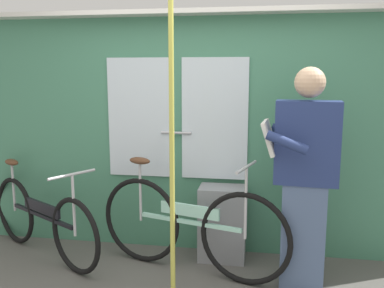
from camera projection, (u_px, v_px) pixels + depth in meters
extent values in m
cube|color=#427F60|center=(199.00, 137.00, 3.92)|extent=(4.57, 0.08, 2.16)
cube|color=silver|center=(140.00, 118.00, 3.93)|extent=(0.60, 0.02, 1.10)
cube|color=silver|center=(215.00, 119.00, 3.82)|extent=(0.60, 0.02, 1.10)
cylinder|color=#B2B2B7|center=(176.00, 133.00, 3.88)|extent=(0.28, 0.02, 0.02)
cube|color=silver|center=(198.00, 12.00, 3.64)|extent=(4.57, 0.28, 0.04)
torus|color=black|center=(245.00, 239.00, 3.33)|extent=(0.74, 0.26, 0.76)
torus|color=black|center=(141.00, 220.00, 3.74)|extent=(0.74, 0.26, 0.76)
cube|color=#9EDBC6|center=(190.00, 222.00, 3.53)|extent=(0.89, 0.29, 0.03)
cube|color=#9EDBC6|center=(190.00, 210.00, 3.51)|extent=(0.52, 0.18, 0.10)
cylinder|color=#B7B7BC|center=(140.00, 191.00, 3.70)|extent=(0.02, 0.02, 0.54)
ellipsoid|color=brown|center=(140.00, 161.00, 3.65)|extent=(0.22, 0.14, 0.06)
cylinder|color=#B7B7BC|center=(246.00, 203.00, 3.28)|extent=(0.02, 0.02, 0.58)
cylinder|color=#B7B7BC|center=(247.00, 167.00, 3.23)|extent=(0.15, 0.43, 0.02)
torus|color=black|center=(75.00, 236.00, 3.52)|extent=(0.59, 0.38, 0.66)
torus|color=black|center=(15.00, 210.00, 4.17)|extent=(0.59, 0.38, 0.66)
cube|color=black|center=(42.00, 216.00, 3.83)|extent=(0.84, 0.52, 0.03)
cube|color=black|center=(42.00, 208.00, 3.82)|extent=(0.49, 0.31, 0.10)
cylinder|color=#B7B7BC|center=(13.00, 187.00, 4.13)|extent=(0.02, 0.02, 0.49)
ellipsoid|color=brown|center=(12.00, 162.00, 4.08)|extent=(0.22, 0.18, 0.06)
cylinder|color=#B7B7BC|center=(74.00, 206.00, 3.48)|extent=(0.02, 0.02, 0.53)
cylinder|color=#B7B7BC|center=(72.00, 174.00, 3.43)|extent=(0.25, 0.39, 0.02)
cube|color=slate|center=(303.00, 236.00, 3.28)|extent=(0.35, 0.21, 0.84)
cube|color=navy|center=(307.00, 143.00, 3.16)|extent=(0.49, 0.25, 0.63)
sphere|color=tan|center=(310.00, 82.00, 3.08)|extent=(0.23, 0.23, 0.23)
cube|color=silver|center=(269.00, 137.00, 3.23)|extent=(0.14, 0.35, 0.26)
cylinder|color=navy|center=(287.00, 142.00, 2.99)|extent=(0.31, 0.10, 0.17)
cylinder|color=navy|center=(289.00, 134.00, 3.39)|extent=(0.31, 0.10, 0.17)
cube|color=gray|center=(222.00, 223.00, 3.80)|extent=(0.41, 0.28, 0.67)
cylinder|color=#C6C14C|center=(172.00, 158.00, 2.96)|extent=(0.04, 0.04, 2.16)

